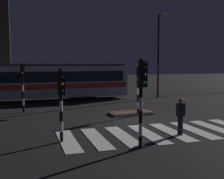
{
  "coord_description": "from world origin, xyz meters",
  "views": [
    {
      "loc": [
        -6.43,
        -14.3,
        3.26
      ],
      "look_at": [
        0.27,
        4.34,
        1.4
      ],
      "focal_mm": 44.33,
      "sensor_mm": 36.0,
      "label": 1
    }
  ],
  "objects_px": {
    "traffic_light_corner_far_left": "(23,80)",
    "street_lamp_trackside_right": "(160,46)",
    "traffic_light_corner_near_left": "(61,94)",
    "pedestrian_waiting_at_kerb": "(180,116)",
    "traffic_light_kerb_mid_left": "(142,90)",
    "tram": "(25,81)",
    "traffic_light_median_centre": "(139,84)"
  },
  "relations": [
    {
      "from": "traffic_light_corner_far_left",
      "to": "street_lamp_trackside_right",
      "type": "bearing_deg",
      "value": 17.65
    },
    {
      "from": "traffic_light_corner_far_left",
      "to": "traffic_light_corner_near_left",
      "type": "relative_size",
      "value": 1.07
    },
    {
      "from": "traffic_light_corner_near_left",
      "to": "street_lamp_trackside_right",
      "type": "xyz_separation_m",
      "value": [
        11.28,
        11.99,
        2.93
      ]
    },
    {
      "from": "street_lamp_trackside_right",
      "to": "pedestrian_waiting_at_kerb",
      "type": "xyz_separation_m",
      "value": [
        -5.99,
        -12.61,
        -4.06
      ]
    },
    {
      "from": "traffic_light_kerb_mid_left",
      "to": "tram",
      "type": "distance_m",
      "value": 15.73
    },
    {
      "from": "pedestrian_waiting_at_kerb",
      "to": "street_lamp_trackside_right",
      "type": "bearing_deg",
      "value": 64.59
    },
    {
      "from": "traffic_light_median_centre",
      "to": "street_lamp_trackside_right",
      "type": "relative_size",
      "value": 0.39
    },
    {
      "from": "traffic_light_kerb_mid_left",
      "to": "traffic_light_corner_far_left",
      "type": "bearing_deg",
      "value": 111.74
    },
    {
      "from": "traffic_light_median_centre",
      "to": "tram",
      "type": "xyz_separation_m",
      "value": [
        -6.35,
        9.15,
        -0.27
      ]
    },
    {
      "from": "traffic_light_corner_near_left",
      "to": "pedestrian_waiting_at_kerb",
      "type": "distance_m",
      "value": 5.44
    },
    {
      "from": "traffic_light_corner_far_left",
      "to": "pedestrian_waiting_at_kerb",
      "type": "height_order",
      "value": "traffic_light_corner_far_left"
    },
    {
      "from": "traffic_light_corner_near_left",
      "to": "pedestrian_waiting_at_kerb",
      "type": "bearing_deg",
      "value": -6.64
    },
    {
      "from": "traffic_light_median_centre",
      "to": "pedestrian_waiting_at_kerb",
      "type": "xyz_separation_m",
      "value": [
        -0.2,
        -4.89,
        -1.15
      ]
    },
    {
      "from": "traffic_light_corner_far_left",
      "to": "traffic_light_kerb_mid_left",
      "type": "height_order",
      "value": "traffic_light_kerb_mid_left"
    },
    {
      "from": "traffic_light_kerb_mid_left",
      "to": "traffic_light_corner_near_left",
      "type": "bearing_deg",
      "value": 145.13
    },
    {
      "from": "traffic_light_corner_far_left",
      "to": "tram",
      "type": "relative_size",
      "value": 0.18
    },
    {
      "from": "traffic_light_corner_near_left",
      "to": "traffic_light_median_centre",
      "type": "bearing_deg",
      "value": 37.87
    },
    {
      "from": "street_lamp_trackside_right",
      "to": "traffic_light_kerb_mid_left",
      "type": "bearing_deg",
      "value": -121.68
    },
    {
      "from": "traffic_light_corner_far_left",
      "to": "traffic_light_median_centre",
      "type": "xyz_separation_m",
      "value": [
        6.73,
        -3.74,
        -0.13
      ]
    },
    {
      "from": "traffic_light_corner_near_left",
      "to": "tram",
      "type": "relative_size",
      "value": 0.17
    },
    {
      "from": "tram",
      "to": "pedestrian_waiting_at_kerb",
      "type": "bearing_deg",
      "value": -66.34
    },
    {
      "from": "street_lamp_trackside_right",
      "to": "pedestrian_waiting_at_kerb",
      "type": "bearing_deg",
      "value": -115.41
    },
    {
      "from": "traffic_light_kerb_mid_left",
      "to": "street_lamp_trackside_right",
      "type": "height_order",
      "value": "street_lamp_trackside_right"
    },
    {
      "from": "traffic_light_corner_near_left",
      "to": "traffic_light_median_centre",
      "type": "height_order",
      "value": "traffic_light_median_centre"
    },
    {
      "from": "traffic_light_median_centre",
      "to": "tram",
      "type": "relative_size",
      "value": 0.17
    },
    {
      "from": "traffic_light_median_centre",
      "to": "street_lamp_trackside_right",
      "type": "bearing_deg",
      "value": 53.15
    },
    {
      "from": "traffic_light_corner_far_left",
      "to": "traffic_light_kerb_mid_left",
      "type": "xyz_separation_m",
      "value": [
        3.95,
        -9.9,
        0.12
      ]
    },
    {
      "from": "tram",
      "to": "pedestrian_waiting_at_kerb",
      "type": "relative_size",
      "value": 10.57
    },
    {
      "from": "traffic_light_corner_far_left",
      "to": "pedestrian_waiting_at_kerb",
      "type": "distance_m",
      "value": 10.89
    },
    {
      "from": "traffic_light_median_centre",
      "to": "street_lamp_trackside_right",
      "type": "distance_m",
      "value": 10.08
    },
    {
      "from": "traffic_light_corner_near_left",
      "to": "pedestrian_waiting_at_kerb",
      "type": "relative_size",
      "value": 1.78
    },
    {
      "from": "traffic_light_kerb_mid_left",
      "to": "tram",
      "type": "relative_size",
      "value": 0.19
    }
  ]
}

